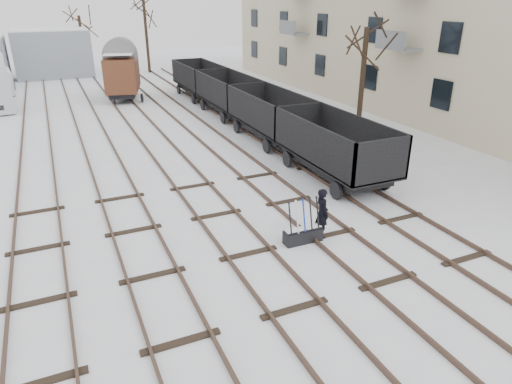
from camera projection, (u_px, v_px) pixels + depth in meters
ground at (248, 254)px, 14.25m from camera, size 120.00×120.00×0.00m
tracks at (153, 138)px, 25.68m from camera, size 13.90×52.00×0.16m
shed_right at (53, 53)px, 45.38m from camera, size 7.00×6.00×4.50m
ground_frame at (303, 234)px, 14.86m from camera, size 1.31×0.44×1.49m
worker at (322, 213)px, 15.00m from camera, size 0.45×0.65×1.72m
freight_wagon_a at (334, 156)px, 19.89m from camera, size 2.58×6.44×2.63m
freight_wagon_b at (270, 122)px, 25.26m from camera, size 2.58×6.44×2.63m
freight_wagon_c at (229, 100)px, 30.62m from camera, size 2.58×6.44×2.63m
freight_wagon_d at (200, 84)px, 35.98m from camera, size 2.58×6.44×2.63m
box_van_wagon at (122, 72)px, 34.75m from camera, size 3.56×5.15×3.58m
tree_near at (362, 82)px, 25.80m from camera, size 0.30×0.30×5.90m
tree_far_left at (83, 44)px, 47.99m from camera, size 0.30×0.30×5.59m
tree_far_right at (147, 37)px, 46.78m from camera, size 0.30×0.30×7.13m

